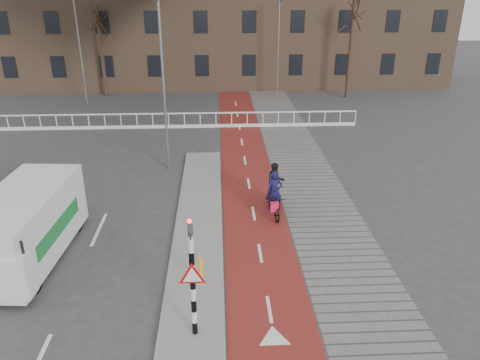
{
  "coord_description": "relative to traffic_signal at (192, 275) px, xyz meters",
  "views": [
    {
      "loc": [
        0.11,
        -11.86,
        8.84
      ],
      "look_at": [
        0.95,
        5.0,
        1.5
      ],
      "focal_mm": 35.0,
      "sensor_mm": 36.0,
      "label": 1
    }
  ],
  "objects": [
    {
      "name": "bollard",
      "position": [
        0.11,
        2.23,
        -1.42
      ],
      "size": [
        0.12,
        0.12,
        0.9
      ],
      "primitive_type": "cylinder",
      "color": "#F8B50D",
      "rests_on": "curb_island"
    },
    {
      "name": "van",
      "position": [
        -5.78,
        4.14,
        -0.74
      ],
      "size": [
        2.61,
        5.67,
        2.37
      ],
      "rotation": [
        0.0,
        0.0,
        -0.07
      ],
      "color": "silver",
      "rests_on": "ground"
    },
    {
      "name": "railing",
      "position": [
        -4.4,
        19.02,
        -1.68
      ],
      "size": [
        28.0,
        0.1,
        0.99
      ],
      "color": "silver",
      "rests_on": "ground"
    },
    {
      "name": "bike_lane",
      "position": [
        2.1,
        12.02,
        -1.98
      ],
      "size": [
        2.5,
        60.0,
        0.01
      ],
      "primitive_type": "cube",
      "color": "maroon",
      "rests_on": "ground"
    },
    {
      "name": "cyclist_near",
      "position": [
        2.91,
        6.81,
        -1.35
      ],
      "size": [
        0.82,
        1.87,
        1.89
      ],
      "rotation": [
        0.0,
        0.0,
        0.11
      ],
      "color": "black",
      "rests_on": "bike_lane"
    },
    {
      "name": "cyclist_far",
      "position": [
        3.05,
        7.78,
        -1.21
      ],
      "size": [
        0.87,
        1.77,
        1.86
      ],
      "rotation": [
        0.0,
        0.0,
        0.14
      ],
      "color": "black",
      "rests_on": "bike_lane"
    },
    {
      "name": "tree_mid",
      "position": [
        -8.21,
        27.96,
        1.44
      ],
      "size": [
        0.28,
        0.28,
        6.85
      ],
      "primitive_type": "cylinder",
      "color": "black",
      "rests_on": "ground"
    },
    {
      "name": "sidewalk",
      "position": [
        4.9,
        12.02,
        -1.98
      ],
      "size": [
        3.0,
        60.0,
        0.01
      ],
      "primitive_type": "cube",
      "color": "slate",
      "rests_on": "ground"
    },
    {
      "name": "ground",
      "position": [
        0.6,
        2.02,
        -1.99
      ],
      "size": [
        120.0,
        120.0,
        0.0
      ],
      "primitive_type": "plane",
      "color": "#38383A",
      "rests_on": "ground"
    },
    {
      "name": "streetlight_left",
      "position": [
        -9.06,
        25.19,
        2.28
      ],
      "size": [
        0.12,
        0.12,
        8.53
      ],
      "primitive_type": "cylinder",
      "color": "slate",
      "rests_on": "ground"
    },
    {
      "name": "curb_island",
      "position": [
        -0.1,
        6.02,
        -1.93
      ],
      "size": [
        1.8,
        16.0,
        0.12
      ],
      "primitive_type": "cube",
      "color": "gray",
      "rests_on": "ground"
    },
    {
      "name": "traffic_signal",
      "position": [
        0.0,
        0.0,
        0.0
      ],
      "size": [
        0.8,
        0.8,
        3.68
      ],
      "color": "black",
      "rests_on": "curb_island"
    },
    {
      "name": "streetlight_right",
      "position": [
        5.47,
        26.99,
        1.71
      ],
      "size": [
        0.12,
        0.12,
        7.4
      ],
      "primitive_type": "cylinder",
      "color": "slate",
      "rests_on": "ground"
    },
    {
      "name": "streetlight_near",
      "position": [
        -1.79,
        12.13,
        2.06
      ],
      "size": [
        0.12,
        0.12,
        8.09
      ],
      "primitive_type": "cylinder",
      "color": "slate",
      "rests_on": "ground"
    },
    {
      "name": "tree_right",
      "position": [
        11.03,
        26.68,
        1.77
      ],
      "size": [
        0.26,
        0.26,
        7.51
      ],
      "primitive_type": "cylinder",
      "color": "black",
      "rests_on": "ground"
    }
  ]
}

